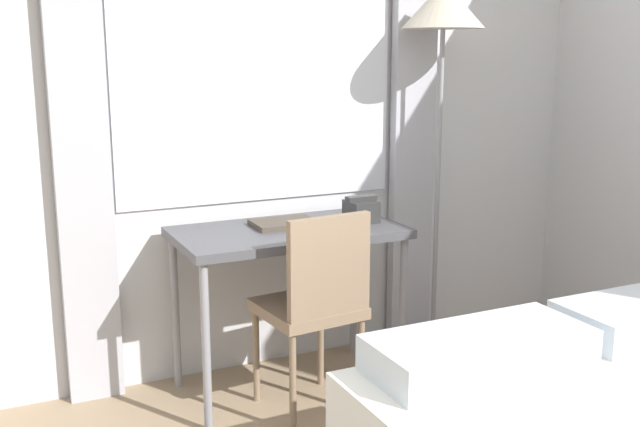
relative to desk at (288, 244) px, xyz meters
name	(u,v)px	position (x,y,z in m)	size (l,w,h in m)	color
wall_back_with_window	(220,97)	(-0.19, 0.36, 0.65)	(5.10, 0.13, 2.70)	silver
desk	(288,244)	(0.00, 0.00, 0.00)	(1.02, 0.56, 0.78)	#4C4C51
desk_chair	(315,299)	(0.00, -0.29, -0.17)	(0.44, 0.44, 0.91)	#8C7259
standing_lamp	(443,34)	(0.86, 0.08, 0.94)	(0.41, 0.41, 1.89)	#4C4C51
telephone	(361,210)	(0.37, -0.02, 0.13)	(0.15, 0.15, 0.12)	#2D2D2D
book	(284,223)	(0.01, 0.06, 0.09)	(0.29, 0.20, 0.02)	#4C4238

